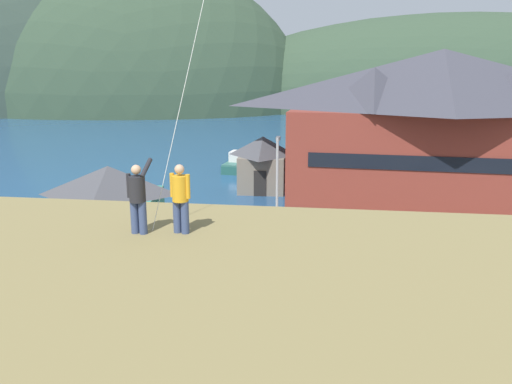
{
  "coord_description": "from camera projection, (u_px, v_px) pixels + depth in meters",
  "views": [
    {
      "loc": [
        4.69,
        -20.54,
        11.21
      ],
      "look_at": [
        0.66,
        9.0,
        3.93
      ],
      "focal_mm": 36.35,
      "sensor_mm": 36.0,
      "label": 1
    }
  ],
  "objects": [
    {
      "name": "parked_car_lone_by_shed",
      "position": [
        480.0,
        262.0,
        27.43
      ],
      "size": [
        4.29,
        2.23,
        1.82
      ],
      "color": "navy",
      "rests_on": "parking_lot_pad"
    },
    {
      "name": "storage_shed_near_lot",
      "position": [
        110.0,
        207.0,
        31.62
      ],
      "size": [
        6.79,
        6.3,
        5.37
      ],
      "color": "#338475",
      "rests_on": "ground"
    },
    {
      "name": "person_companion",
      "position": [
        180.0,
        197.0,
        12.75
      ],
      "size": [
        0.54,
        0.4,
        1.74
      ],
      "color": "#384770",
      "rests_on": "grassy_hill_foreground"
    },
    {
      "name": "wharf_dock",
      "position": [
        269.0,
        168.0,
        56.49
      ],
      "size": [
        3.2,
        11.11,
        0.7
      ],
      "color": "#70604C",
      "rests_on": "ground"
    },
    {
      "name": "far_hill_west_ridge",
      "position": [
        5.0,
        108.0,
        142.6
      ],
      "size": [
        136.85,
        60.7,
        86.99
      ],
      "primitive_type": "ellipsoid",
      "color": "#2D3D33",
      "rests_on": "ground"
    },
    {
      "name": "ground_plane",
      "position": [
        214.0,
        325.0,
        23.04
      ],
      "size": [
        600.0,
        600.0,
        0.0
      ],
      "primitive_type": "plane",
      "color": "#66604C"
    },
    {
      "name": "harbor_lodge",
      "position": [
        439.0,
        124.0,
        41.59
      ],
      "size": [
        25.43,
        13.1,
        12.5
      ],
      "color": "brown",
      "rests_on": "ground"
    },
    {
      "name": "moored_boat_wharfside",
      "position": [
        238.0,
        163.0,
        57.1
      ],
      "size": [
        2.79,
        6.62,
        2.16
      ],
      "color": "#23564C",
      "rests_on": "ground"
    },
    {
      "name": "far_hill_east_peak",
      "position": [
        121.0,
        107.0,
        142.89
      ],
      "size": [
        103.04,
        69.45,
        79.23
      ],
      "primitive_type": "ellipsoid",
      "color": "#334733",
      "rests_on": "ground"
    },
    {
      "name": "parked_car_mid_row_center",
      "position": [
        373.0,
        252.0,
        29.03
      ],
      "size": [
        4.32,
        2.29,
        1.82
      ],
      "color": "black",
      "rests_on": "parking_lot_pad"
    },
    {
      "name": "far_hill_center_saddle",
      "position": [
        455.0,
        110.0,
        134.61
      ],
      "size": [
        142.22,
        49.46,
        48.4
      ],
      "primitive_type": "ellipsoid",
      "color": "#334733",
      "rests_on": "ground"
    },
    {
      "name": "parking_light_pole",
      "position": [
        277.0,
        184.0,
        32.0
      ],
      "size": [
        0.24,
        0.78,
        6.89
      ],
      "color": "#ADADB2",
      "rests_on": "parking_lot_pad"
    },
    {
      "name": "parked_car_mid_row_near",
      "position": [
        12.0,
        296.0,
        23.44
      ],
      "size": [
        4.27,
        2.19,
        1.82
      ],
      "color": "navy",
      "rests_on": "parking_lot_pad"
    },
    {
      "name": "parked_car_corner_spot",
      "position": [
        211.0,
        302.0,
        22.87
      ],
      "size": [
        4.21,
        2.08,
        1.82
      ],
      "color": "#B28923",
      "rests_on": "parking_lot_pad"
    },
    {
      "name": "storage_shed_waterside",
      "position": [
        263.0,
        163.0,
        47.33
      ],
      "size": [
        4.54,
        5.39,
        5.0
      ],
      "color": "#756B5B",
      "rests_on": "ground"
    },
    {
      "name": "person_kite_flyer",
      "position": [
        138.0,
        196.0,
        12.7
      ],
      "size": [
        0.56,
        0.64,
        1.86
      ],
      "color": "#384770",
      "rests_on": "grassy_hill_foreground"
    },
    {
      "name": "parked_car_front_row_end",
      "position": [
        506.0,
        305.0,
        22.55
      ],
      "size": [
        4.2,
        2.06,
        1.82
      ],
      "color": "#B28923",
      "rests_on": "parking_lot_pad"
    },
    {
      "name": "bay_water",
      "position": [
        296.0,
        139.0,
        80.79
      ],
      "size": [
        360.0,
        84.0,
        0.03
      ],
      "primitive_type": "cube",
      "color": "navy",
      "rests_on": "ground"
    },
    {
      "name": "parked_car_front_row_red",
      "position": [
        318.0,
        311.0,
        21.96
      ],
      "size": [
        4.25,
        2.15,
        1.82
      ],
      "color": "#9EA3A8",
      "rests_on": "parking_lot_pad"
    },
    {
      "name": "parked_car_mid_row_far",
      "position": [
        217.0,
        257.0,
        28.19
      ],
      "size": [
        4.34,
        2.34,
        1.82
      ],
      "color": "#B28923",
      "rests_on": "parking_lot_pad"
    },
    {
      "name": "parking_lot_pad",
      "position": [
        234.0,
        279.0,
        27.84
      ],
      "size": [
        40.0,
        20.0,
        0.1
      ],
      "primitive_type": "cube",
      "color": "gray",
      "rests_on": "ground"
    }
  ]
}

